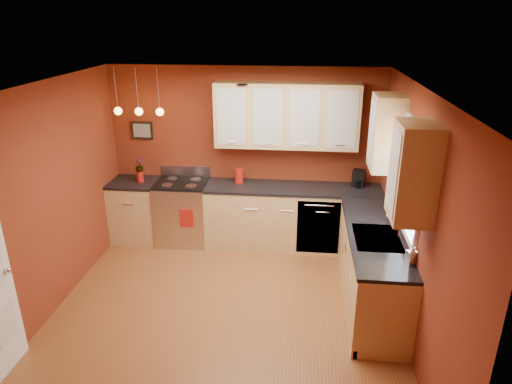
# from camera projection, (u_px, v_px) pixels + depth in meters

# --- Properties ---
(floor) EXTENTS (4.20, 4.20, 0.00)m
(floor) POSITION_uv_depth(u_px,v_px,m) (224.00, 314.00, 5.31)
(floor) COLOR brown
(floor) RESTS_ON ground
(ceiling) EXTENTS (4.00, 4.20, 0.02)m
(ceiling) POSITION_uv_depth(u_px,v_px,m) (218.00, 89.00, 4.37)
(ceiling) COLOR white
(ceiling) RESTS_ON wall_back
(wall_back) EXTENTS (4.00, 0.02, 2.60)m
(wall_back) POSITION_uv_depth(u_px,v_px,m) (246.00, 156.00, 6.79)
(wall_back) COLOR maroon
(wall_back) RESTS_ON floor
(wall_front) EXTENTS (4.00, 0.02, 2.60)m
(wall_front) POSITION_uv_depth(u_px,v_px,m) (164.00, 346.00, 2.90)
(wall_front) COLOR maroon
(wall_front) RESTS_ON floor
(wall_left) EXTENTS (0.02, 4.20, 2.60)m
(wall_left) POSITION_uv_depth(u_px,v_px,m) (43.00, 205.00, 5.03)
(wall_left) COLOR maroon
(wall_left) RESTS_ON floor
(wall_right) EXTENTS (0.02, 4.20, 2.60)m
(wall_right) POSITION_uv_depth(u_px,v_px,m) (415.00, 221.00, 4.65)
(wall_right) COLOR maroon
(wall_right) RESTS_ON floor
(base_cabinets_back_left) EXTENTS (0.70, 0.60, 0.90)m
(base_cabinets_back_left) POSITION_uv_depth(u_px,v_px,m) (137.00, 211.00, 6.97)
(base_cabinets_back_left) COLOR tan
(base_cabinets_back_left) RESTS_ON floor
(base_cabinets_back_right) EXTENTS (2.54, 0.60, 0.90)m
(base_cabinets_back_right) POSITION_uv_depth(u_px,v_px,m) (292.00, 218.00, 6.75)
(base_cabinets_back_right) COLOR tan
(base_cabinets_back_right) RESTS_ON floor
(base_cabinets_right) EXTENTS (0.60, 2.10, 0.90)m
(base_cabinets_right) POSITION_uv_depth(u_px,v_px,m) (371.00, 269.00, 5.41)
(base_cabinets_right) COLOR tan
(base_cabinets_right) RESTS_ON floor
(counter_back_left) EXTENTS (0.70, 0.62, 0.04)m
(counter_back_left) POSITION_uv_depth(u_px,v_px,m) (134.00, 182.00, 6.80)
(counter_back_left) COLOR black
(counter_back_left) RESTS_ON base_cabinets_back_left
(counter_back_right) EXTENTS (2.54, 0.62, 0.04)m
(counter_back_right) POSITION_uv_depth(u_px,v_px,m) (293.00, 188.00, 6.58)
(counter_back_right) COLOR black
(counter_back_right) RESTS_ON base_cabinets_back_right
(counter_right) EXTENTS (0.62, 2.10, 0.04)m
(counter_right) POSITION_uv_depth(u_px,v_px,m) (375.00, 233.00, 5.23)
(counter_right) COLOR black
(counter_right) RESTS_ON base_cabinets_right
(gas_range) EXTENTS (0.76, 0.64, 1.11)m
(gas_range) POSITION_uv_depth(u_px,v_px,m) (183.00, 211.00, 6.89)
(gas_range) COLOR #BDBCC1
(gas_range) RESTS_ON floor
(dishwasher_front) EXTENTS (0.60, 0.02, 0.80)m
(dishwasher_front) POSITION_uv_depth(u_px,v_px,m) (318.00, 227.00, 6.44)
(dishwasher_front) COLOR #BDBCC1
(dishwasher_front) RESTS_ON base_cabinets_back_right
(sink) EXTENTS (0.50, 0.70, 0.33)m
(sink) POSITION_uv_depth(u_px,v_px,m) (377.00, 239.00, 5.10)
(sink) COLOR gray
(sink) RESTS_ON counter_right
(window) EXTENTS (0.06, 1.02, 1.22)m
(window) POSITION_uv_depth(u_px,v_px,m) (411.00, 175.00, 4.79)
(window) COLOR white
(window) RESTS_ON wall_right
(upper_cabinets_back) EXTENTS (2.00, 0.35, 0.90)m
(upper_cabinets_back) POSITION_uv_depth(u_px,v_px,m) (287.00, 116.00, 6.33)
(upper_cabinets_back) COLOR tan
(upper_cabinets_back) RESTS_ON wall_back
(upper_cabinets_right) EXTENTS (0.35, 1.95, 0.90)m
(upper_cabinets_right) POSITION_uv_depth(u_px,v_px,m) (398.00, 150.00, 4.73)
(upper_cabinets_right) COLOR tan
(upper_cabinets_right) RESTS_ON wall_right
(wall_picture) EXTENTS (0.32, 0.03, 0.26)m
(wall_picture) POSITION_uv_depth(u_px,v_px,m) (142.00, 130.00, 6.79)
(wall_picture) COLOR black
(wall_picture) RESTS_ON wall_back
(pendant_lights) EXTENTS (0.71, 0.11, 0.66)m
(pendant_lights) POSITION_uv_depth(u_px,v_px,m) (139.00, 111.00, 6.34)
(pendant_lights) COLOR gray
(pendant_lights) RESTS_ON ceiling
(red_canister) EXTENTS (0.14, 0.14, 0.21)m
(red_canister) POSITION_uv_depth(u_px,v_px,m) (239.00, 176.00, 6.70)
(red_canister) COLOR #A51911
(red_canister) RESTS_ON counter_back_right
(red_vase) EXTENTS (0.10, 0.10, 0.16)m
(red_vase) POSITION_uv_depth(u_px,v_px,m) (140.00, 176.00, 6.75)
(red_vase) COLOR #A51911
(red_vase) RESTS_ON counter_back_left
(flowers) EXTENTS (0.16, 0.16, 0.21)m
(flowers) POSITION_uv_depth(u_px,v_px,m) (139.00, 166.00, 6.69)
(flowers) COLOR #A51911
(flowers) RESTS_ON red_vase
(coffee_maker) EXTENTS (0.21, 0.21, 0.25)m
(coffee_maker) POSITION_uv_depth(u_px,v_px,m) (359.00, 179.00, 6.55)
(coffee_maker) COLOR black
(coffee_maker) RESTS_ON counter_back_right
(soap_pump) EXTENTS (0.12, 0.12, 0.21)m
(soap_pump) POSITION_uv_depth(u_px,v_px,m) (412.00, 254.00, 4.52)
(soap_pump) COLOR white
(soap_pump) RESTS_ON counter_right
(dish_towel) EXTENTS (0.20, 0.01, 0.28)m
(dish_towel) POSITION_uv_depth(u_px,v_px,m) (186.00, 218.00, 6.56)
(dish_towel) COLOR #A51911
(dish_towel) RESTS_ON gas_range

